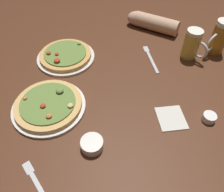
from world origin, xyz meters
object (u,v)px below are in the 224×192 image
beer_mug_dark (219,37)px  diner_arm (151,22)px  pizza_plate_near (49,105)px  pizza_plate_far (66,56)px  ramekin_butter (92,144)px  beer_mug_amber (192,44)px  fork_spare (38,185)px  ramekin_sauce (209,118)px  fork_left (151,58)px  napkin_folded (171,118)px

beer_mug_dark → diner_arm: (-0.34, 0.15, -0.04)m
pizza_plate_near → pizza_plate_far: size_ratio=1.03×
ramekin_butter → diner_arm: size_ratio=0.26×
beer_mug_amber → fork_spare: bearing=-122.2°
ramekin_sauce → ramekin_butter: (-0.40, -0.20, 0.00)m
pizza_plate_far → ramekin_butter: (0.26, -0.45, 0.00)m
diner_arm → beer_mug_dark: bearing=-24.1°
pizza_plate_far → fork_left: 0.42m
beer_mug_dark → pizza_plate_near: bearing=-142.6°
ramekin_butter → diner_arm: (0.13, 0.81, 0.02)m
napkin_folded → ramekin_butter: bearing=-145.9°
pizza_plate_near → beer_mug_amber: 0.72m
ramekin_sauce → fork_left: ramekin_sauce is taller
ramekin_sauce → ramekin_butter: bearing=-153.6°
fork_spare → ramekin_sauce: bearing=34.1°
ramekin_butter → fork_left: ramekin_butter is taller
beer_mug_amber → diner_arm: (-0.21, 0.22, -0.03)m
beer_mug_amber → ramekin_sauce: beer_mug_amber is taller
beer_mug_amber → fork_left: beer_mug_amber is taller
pizza_plate_far → fork_spare: pizza_plate_far is taller
beer_mug_amber → fork_spare: 0.89m
beer_mug_dark → ramekin_butter: bearing=-125.5°
pizza_plate_near → beer_mug_dark: beer_mug_dark is taller
ramekin_butter → fork_spare: 0.21m
napkin_folded → diner_arm: size_ratio=0.38×
pizza_plate_near → pizza_plate_far: 0.32m
pizza_plate_far → fork_spare: size_ratio=1.72×
ramekin_sauce → fork_spare: size_ratio=0.30×
pizza_plate_far → diner_arm: diner_arm is taller
beer_mug_dark → diner_arm: 0.37m
ramekin_sauce → napkin_folded: ramekin_sauce is taller
ramekin_sauce → diner_arm: diner_arm is taller
ramekin_butter → beer_mug_amber: bearing=59.8°
ramekin_sauce → napkin_folded: size_ratio=0.44×
pizza_plate_near → diner_arm: bearing=63.0°
ramekin_sauce → diner_arm: (-0.27, 0.61, 0.03)m
beer_mug_dark → ramekin_sauce: (-0.06, -0.46, -0.07)m
beer_mug_amber → napkin_folded: (-0.08, -0.41, -0.07)m
beer_mug_dark → ramekin_sauce: bearing=-98.1°
pizza_plate_near → beer_mug_amber: beer_mug_amber is taller
pizza_plate_far → ramekin_butter: bearing=-60.4°
pizza_plate_far → napkin_folded: size_ratio=2.49×
ramekin_sauce → diner_arm: bearing=114.3°
ramekin_butter → pizza_plate_near: bearing=147.8°
beer_mug_dark → beer_mug_amber: (-0.13, -0.07, -0.01)m
beer_mug_dark → fork_spare: beer_mug_dark is taller
beer_mug_dark → beer_mug_amber: 0.15m
napkin_folded → ramekin_sauce: bearing=8.8°
pizza_plate_far → napkin_folded: 0.59m
ramekin_butter → ramekin_sauce: bearing=26.4°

